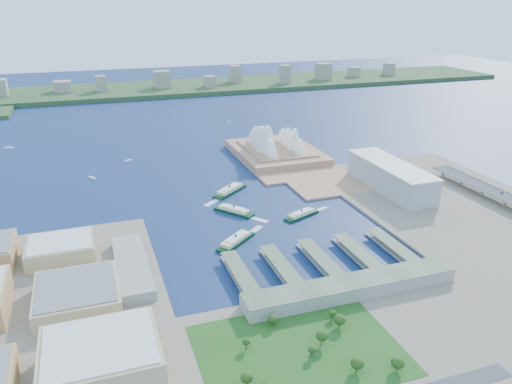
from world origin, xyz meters
name	(u,v)px	position (x,y,z in m)	size (l,w,h in m)	color
ground	(279,235)	(0.00, 0.00, 0.00)	(3000.00, 3000.00, 0.00)	#0E1943
west_land	(33,336)	(-250.00, -105.00, 1.50)	(220.00, 390.00, 3.00)	#7C6D5F
south_land	(383,351)	(0.00, -210.00, 1.50)	(720.00, 180.00, 3.00)	#7C6D5F
east_land	(484,222)	(240.00, -50.00, 1.50)	(240.00, 500.00, 3.00)	#7C6D5F
peninsula	(282,159)	(107.50, 260.00, 1.50)	(135.00, 220.00, 3.00)	#A27358
far_shore	(153,89)	(0.00, 980.00, 6.00)	(2200.00, 260.00, 12.00)	#2D4926
opera_house	(276,138)	(105.00, 280.00, 32.00)	(134.00, 180.00, 58.00)	white
toaster_building	(390,177)	(195.00, 80.00, 20.50)	(45.00, 155.00, 35.00)	#99999F
west_buildings	(33,296)	(-250.00, -70.00, 16.50)	(200.00, 280.00, 27.00)	#A68353
ferry_wharves	(320,261)	(14.00, -75.00, 4.65)	(184.00, 90.00, 9.30)	#4D5C46
terminal_building	(351,287)	(15.00, -135.00, 9.00)	(200.00, 28.00, 12.00)	gray
park	(299,341)	(-60.00, -190.00, 11.00)	(150.00, 110.00, 16.00)	#194714
far_skyline	(153,78)	(0.00, 960.00, 39.50)	(1900.00, 140.00, 55.00)	gray
ferry_a	(234,209)	(-30.26, 77.11, 5.07)	(13.64, 53.60, 10.14)	black
ferry_b	(230,189)	(-15.56, 144.69, 5.66)	(15.23, 59.82, 11.31)	black
ferry_c	(236,239)	(-51.95, -2.41, 5.28)	(14.21, 55.83, 10.56)	black
ferry_d	(302,213)	(44.57, 39.29, 4.65)	(12.52, 49.19, 9.30)	black
boat_a	(92,177)	(-191.69, 267.53, 1.38)	(3.59, 14.35, 2.77)	white
boat_b	(128,160)	(-132.56, 334.32, 1.53)	(3.97, 11.34, 3.06)	white
boat_c	(295,137)	(183.18, 382.95, 1.51)	(3.92, 13.45, 3.03)	white
boat_d	(9,147)	(-325.27, 481.37, 1.36)	(3.52, 16.09, 2.71)	white
boat_e	(229,122)	(98.96, 543.18, 1.21)	(3.14, 9.88, 2.43)	white
car_c	(503,193)	(304.00, -9.15, 15.59)	(2.06, 5.07, 1.47)	slate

